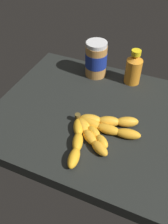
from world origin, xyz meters
TOP-DOWN VIEW (x-y plane):
  - ground_plane at (0.00, 0.00)cm, footprint 71.19×60.82cm
  - banana_bunch at (-5.25, 9.64)cm, footprint 23.52×27.52cm
  - peanut_butter_jar at (7.65, -22.38)cm, footprint 9.07×9.07cm
  - honey_bottle at (-8.17, -23.32)cm, footprint 6.51×6.51cm

SIDE VIEW (x-z plane):
  - ground_plane at x=0.00cm, z-range -4.83..0.00cm
  - banana_bunch at x=-5.25cm, z-range -0.13..3.48cm
  - honey_bottle at x=-8.17cm, z-range -0.61..14.02cm
  - peanut_butter_jar at x=7.65cm, z-range -0.08..15.06cm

